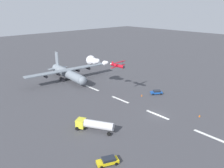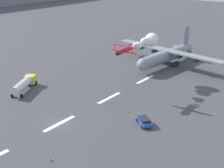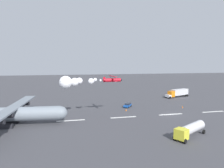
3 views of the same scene
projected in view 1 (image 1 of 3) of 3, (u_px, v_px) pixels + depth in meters
name	position (u px, v px, depth m)	size (l,w,h in m)	color
ground_plane	(157.00, 115.00, 66.50)	(440.00, 440.00, 0.00)	#424247
runway_stripe_2	(209.00, 136.00, 55.70)	(8.00, 0.90, 0.01)	white
runway_stripe_3	(157.00, 115.00, 66.50)	(8.00, 0.90, 0.01)	white
runway_stripe_4	(120.00, 100.00, 77.30)	(8.00, 0.90, 0.01)	white
runway_stripe_5	(92.00, 88.00, 88.11)	(8.00, 0.90, 0.01)	white
cargo_transport_plane	(69.00, 74.00, 95.54)	(26.14, 36.84, 10.93)	gray
stunt_biplane_red	(96.00, 61.00, 84.03)	(18.95, 6.88, 3.66)	red
fuel_tanker_truck	(94.00, 125.00, 57.53)	(9.91, 7.15, 2.90)	yellow
followme_car_yellow	(156.00, 92.00, 81.89)	(3.93, 4.50, 1.52)	#194CA5
airport_staff_sedan	(108.00, 161.00, 45.51)	(3.45, 4.87, 1.52)	yellow
traffic_cone_near	(200.00, 116.00, 65.20)	(0.44, 0.44, 0.75)	orange
traffic_cone_far	(142.00, 95.00, 80.03)	(0.44, 0.44, 0.75)	orange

